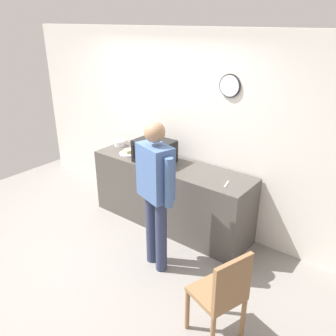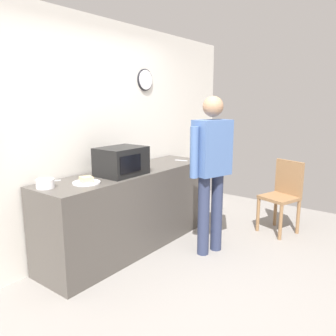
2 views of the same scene
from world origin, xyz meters
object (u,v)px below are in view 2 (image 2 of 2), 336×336
Objects in this scene: person_standing at (212,163)px; wooden_chair at (283,193)px; microwave at (121,161)px; fork_utensil at (181,160)px; salad_bowl at (45,184)px; spoon_utensil at (52,181)px; sandwich_plate at (86,181)px.

person_standing is 1.30m from wooden_chair.
microwave is at bearing 145.85° from wooden_chair.
fork_utensil is at bearing 118.79° from wooden_chair.
microwave is 2.94× the size of fork_utensil.
wooden_chair is (0.64, -1.17, -0.40)m from fork_utensil.
salad_bowl is at bearing 152.35° from wooden_chair.
wooden_chair is at bearing -27.65° from salad_bowl.
microwave is at bearing -28.12° from spoon_utensil.
salad_bowl reaches higher than spoon_utensil.
microwave is 0.73m from spoon_utensil.
fork_utensil is at bearing -5.15° from salad_bowl.
spoon_utensil is at bearing 151.88° from microwave.
wooden_chair is (2.23, -1.19, -0.41)m from sandwich_plate.
person_standing reaches higher than salad_bowl.
person_standing reaches higher than sandwich_plate.
microwave reaches higher than fork_utensil.
microwave is at bearing 130.73° from person_standing.
sandwich_plate reaches higher than fork_utensil.
salad_bowl reaches higher than sandwich_plate.
sandwich_plate is 0.38m from salad_bowl.
person_standing is (1.46, -0.90, 0.07)m from salad_bowl.
microwave is 3.08× the size of salad_bowl.
wooden_chair is at bearing -61.21° from fork_utensil.
spoon_utensil is at bearing 114.71° from sandwich_plate.
microwave reaches higher than spoon_utensil.
wooden_chair is (2.38, -1.52, -0.40)m from spoon_utensil.
wooden_chair is (1.11, -0.45, -0.51)m from person_standing.
fork_utensil is (1.92, -0.17, -0.04)m from salad_bowl.
salad_bowl is (-0.82, 0.16, -0.11)m from microwave.
fork_utensil is (1.58, -0.02, -0.02)m from sandwich_plate.
fork_utensil is at bearing -11.48° from spoon_utensil.
spoon_utensil is 0.10× the size of person_standing.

